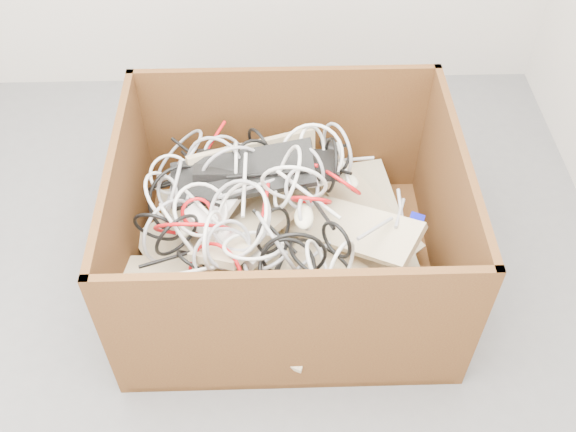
{
  "coord_description": "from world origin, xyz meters",
  "views": [
    {
      "loc": [
        0.26,
        -1.18,
        1.95
      ],
      "look_at": [
        0.3,
        0.31,
        0.3
      ],
      "focal_mm": 41.25,
      "sensor_mm": 36.0,
      "label": 1
    }
  ],
  "objects_px": {
    "cardboard_box": "(284,248)",
    "vga_plug": "(417,220)",
    "power_strip_left": "(232,196)",
    "power_strip_right": "(222,237)"
  },
  "relations": [
    {
      "from": "vga_plug",
      "to": "power_strip_right",
      "type": "bearing_deg",
      "value": -157.9
    },
    {
      "from": "cardboard_box",
      "to": "vga_plug",
      "type": "distance_m",
      "value": 0.48
    },
    {
      "from": "cardboard_box",
      "to": "power_strip_left",
      "type": "height_order",
      "value": "cardboard_box"
    },
    {
      "from": "cardboard_box",
      "to": "power_strip_right",
      "type": "distance_m",
      "value": 0.29
    },
    {
      "from": "vga_plug",
      "to": "power_strip_left",
      "type": "bearing_deg",
      "value": -171.38
    },
    {
      "from": "cardboard_box",
      "to": "power_strip_right",
      "type": "height_order",
      "value": "cardboard_box"
    },
    {
      "from": "cardboard_box",
      "to": "power_strip_right",
      "type": "xyz_separation_m",
      "value": [
        -0.2,
        -0.1,
        0.19
      ]
    },
    {
      "from": "cardboard_box",
      "to": "vga_plug",
      "type": "height_order",
      "value": "cardboard_box"
    },
    {
      "from": "vga_plug",
      "to": "cardboard_box",
      "type": "bearing_deg",
      "value": -170.21
    },
    {
      "from": "power_strip_left",
      "to": "power_strip_right",
      "type": "height_order",
      "value": "power_strip_left"
    }
  ]
}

